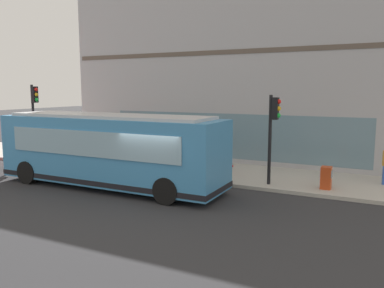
% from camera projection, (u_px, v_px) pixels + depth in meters
% --- Properties ---
extents(ground, '(120.00, 120.00, 0.00)m').
position_uv_depth(ground, '(162.00, 197.00, 14.86)').
color(ground, '#2D2D30').
extents(sidewalk_curb, '(4.42, 40.00, 0.15)m').
position_uv_depth(sidewalk_curb, '(212.00, 172.00, 19.10)').
color(sidewalk_curb, '#B2ADA3').
rests_on(sidewalk_curb, ground).
extents(building_corner, '(7.58, 20.38, 10.96)m').
position_uv_depth(building_corner, '(252.00, 66.00, 23.63)').
color(building_corner, '#A8A8AD').
rests_on(building_corner, ground).
extents(city_bus_nearside, '(2.61, 10.04, 3.07)m').
position_uv_depth(city_bus_nearside, '(109.00, 151.00, 16.24)').
color(city_bus_nearside, '#3F8CC6').
rests_on(city_bus_nearside, ground).
extents(traffic_light_near_corner, '(0.32, 0.49, 3.72)m').
position_uv_depth(traffic_light_near_corner, '(273.00, 123.00, 15.88)').
color(traffic_light_near_corner, black).
rests_on(traffic_light_near_corner, sidewalk_curb).
extents(traffic_light_down_block, '(0.32, 0.49, 4.20)m').
position_uv_depth(traffic_light_down_block, '(34.00, 108.00, 21.83)').
color(traffic_light_down_block, black).
rests_on(traffic_light_down_block, sidewalk_curb).
extents(fire_hydrant, '(0.35, 0.35, 0.74)m').
position_uv_depth(fire_hydrant, '(229.00, 165.00, 18.50)').
color(fire_hydrant, red).
rests_on(fire_hydrant, sidewalk_curb).
extents(pedestrian_near_building_entrance, '(0.32, 0.32, 1.74)m').
position_uv_depth(pedestrian_near_building_entrance, '(71.00, 141.00, 22.26)').
color(pedestrian_near_building_entrance, '#3359A5').
rests_on(pedestrian_near_building_entrance, sidewalk_curb).
extents(pedestrian_near_hydrant, '(0.32, 0.32, 1.78)m').
position_uv_depth(pedestrian_near_hydrant, '(152.00, 141.00, 21.87)').
color(pedestrian_near_hydrant, '#B23338').
rests_on(pedestrian_near_hydrant, sidewalk_curb).
extents(pedestrian_by_light_pole, '(0.32, 0.32, 1.56)m').
position_uv_depth(pedestrian_by_light_pole, '(100.00, 141.00, 23.01)').
color(pedestrian_by_light_pole, gold).
rests_on(pedestrian_by_light_pole, sidewalk_curb).
extents(newspaper_vending_box, '(0.44, 0.42, 0.90)m').
position_uv_depth(newspaper_vending_box, '(326.00, 178.00, 15.46)').
color(newspaper_vending_box, '#BF3F19').
rests_on(newspaper_vending_box, sidewalk_curb).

